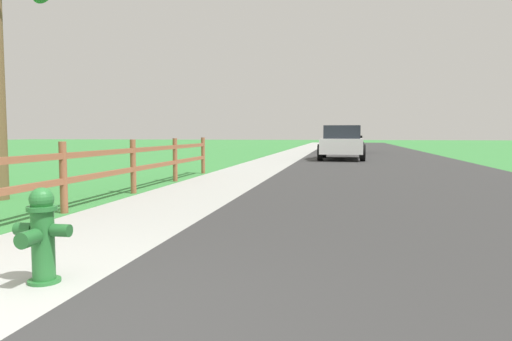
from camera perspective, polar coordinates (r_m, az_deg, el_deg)
ground_plane at (r=27.40m, az=6.33°, el=1.95°), size 120.00×120.00×0.00m
road_asphalt at (r=29.38m, az=13.43°, el=2.03°), size 7.00×66.00×0.01m
curb_concrete at (r=29.74m, az=0.82°, el=2.18°), size 6.00×66.00×0.01m
grass_verge at (r=30.03m, az=-2.00°, el=2.21°), size 5.00×66.00×0.00m
fire_hydrant at (r=4.13m, az=-24.22°, el=-6.96°), size 0.46×0.39×0.76m
rail_fence at (r=8.58m, az=-17.79°, el=0.48°), size 0.11×11.99×1.06m
parked_suv_white at (r=22.05m, az=10.25°, el=3.30°), size 2.08×4.36×1.53m
parked_car_black at (r=30.02m, az=10.87°, el=3.64°), size 2.08×4.37×1.62m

